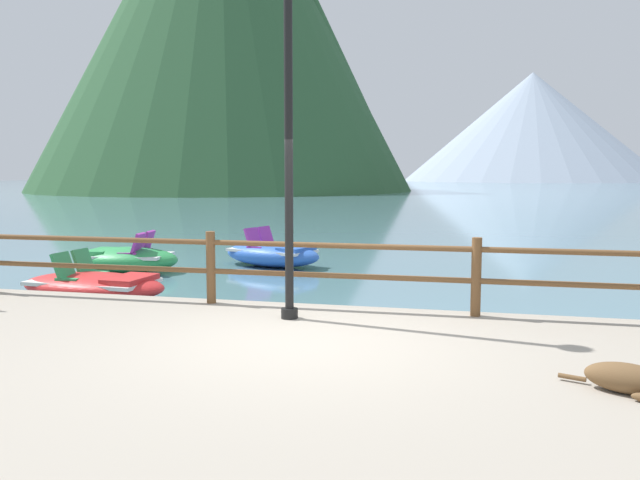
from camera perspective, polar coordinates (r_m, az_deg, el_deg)
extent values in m
plane|color=slate|center=(46.51, 11.35, 3.26)|extent=(200.00, 200.00, 0.00)
cube|color=#A39989|center=(4.95, -7.94, -17.09)|extent=(28.00, 8.00, 0.40)
cylinder|color=brown|center=(8.76, -9.45, -2.36)|extent=(0.12, 0.12, 0.95)
cylinder|color=brown|center=(8.08, 13.39, -3.14)|extent=(0.12, 0.12, 0.95)
cylinder|color=brown|center=(8.21, 1.51, -0.50)|extent=(23.80, 0.07, 0.07)
cylinder|color=brown|center=(8.26, 1.50, -3.11)|extent=(23.80, 0.07, 0.07)
cylinder|color=black|center=(7.65, -2.73, 8.16)|extent=(0.10, 0.10, 4.05)
cylinder|color=black|center=(7.83, -2.66, -6.37)|extent=(0.20, 0.20, 0.12)
ellipsoid|color=brown|center=(5.78, 25.07, -10.82)|extent=(0.69, 0.47, 0.24)
cylinder|color=brown|center=(5.92, 21.02, -11.06)|extent=(0.22, 0.12, 0.04)
ellipsoid|color=green|center=(14.49, -16.29, -1.65)|extent=(2.26, 1.51, 0.53)
cube|color=silver|center=(14.48, -16.30, -1.28)|extent=(1.77, 1.23, 0.06)
cube|color=purple|center=(14.64, -15.33, -0.90)|extent=(0.44, 0.44, 0.08)
cube|color=purple|center=(14.55, -14.70, -0.05)|extent=(0.25, 0.42, 0.43)
cube|color=purple|center=(14.17, -16.15, -1.15)|extent=(0.44, 0.44, 0.08)
cube|color=purple|center=(14.07, -15.50, -0.28)|extent=(0.25, 0.42, 0.43)
cube|color=green|center=(14.72, -18.41, -1.00)|extent=(0.56, 0.95, 0.12)
ellipsoid|color=red|center=(11.61, -19.07, -3.81)|extent=(2.66, 1.45, 0.45)
cube|color=silver|center=(11.60, -19.09, -3.42)|extent=(2.08, 1.19, 0.06)
cube|color=#339956|center=(11.50, -20.64, -3.21)|extent=(0.42, 0.42, 0.08)
cube|color=#339956|center=(11.58, -21.39, -2.07)|extent=(0.23, 0.41, 0.43)
cube|color=#339956|center=(11.91, -19.12, -2.85)|extent=(0.42, 0.42, 0.08)
cube|color=#339956|center=(11.99, -19.85, -1.76)|extent=(0.23, 0.41, 0.43)
cube|color=red|center=(11.19, -16.15, -3.36)|extent=(0.62, 0.94, 0.12)
ellipsoid|color=blue|center=(14.81, -4.18, -1.26)|extent=(2.69, 1.94, 0.54)
cube|color=silver|center=(14.79, -4.19, -0.89)|extent=(2.11, 1.56, 0.06)
cube|color=purple|center=(14.71, -5.31, -0.67)|extent=(0.51, 0.51, 0.08)
cube|color=purple|center=(14.80, -5.86, 0.22)|extent=(0.33, 0.45, 0.43)
cube|color=purple|center=(15.08, -4.19, -0.49)|extent=(0.51, 0.51, 0.08)
cube|color=purple|center=(15.17, -4.74, 0.37)|extent=(0.33, 0.45, 0.43)
cube|color=blue|center=(14.39, -2.08, -0.84)|extent=(0.79, 0.96, 0.12)
cone|color=#2D5633|center=(75.96, -8.52, 19.26)|extent=(41.28, 41.28, 39.25)
cone|color=#2D5633|center=(77.68, -0.91, 13.14)|extent=(22.71, 22.71, 23.55)
cone|color=#93A3B7|center=(148.13, 17.86, 9.31)|extent=(53.61, 53.61, 22.80)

